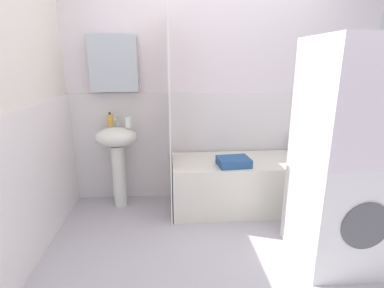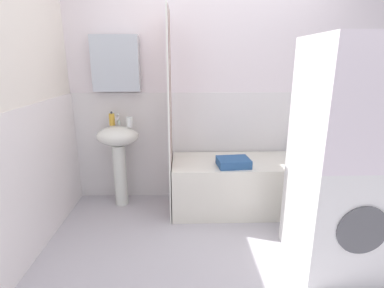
{
  "view_description": "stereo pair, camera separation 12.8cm",
  "coord_description": "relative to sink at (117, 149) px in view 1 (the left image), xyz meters",
  "views": [
    {
      "loc": [
        -0.47,
        -1.98,
        1.54
      ],
      "look_at": [
        -0.25,
        0.87,
        0.73
      ],
      "focal_mm": 27.74,
      "sensor_mm": 36.0,
      "label": 1
    },
    {
      "loc": [
        -0.34,
        -1.99,
        1.54
      ],
      "look_at": [
        -0.25,
        0.87,
        0.73
      ],
      "focal_mm": 27.74,
      "sensor_mm": 36.0,
      "label": 2
    }
  ],
  "objects": [
    {
      "name": "toothbrush_cup",
      "position": [
        0.13,
        -0.01,
        0.28
      ],
      "size": [
        0.06,
        0.06,
        0.1
      ],
      "primitive_type": "cylinder",
      "color": "white",
      "rests_on": "sink"
    },
    {
      "name": "shower_curtain",
      "position": [
        0.56,
        -0.13,
        0.36
      ],
      "size": [
        0.01,
        0.64,
        2.0
      ],
      "color": "white",
      "rests_on": "ground_plane"
    },
    {
      "name": "bathtub",
      "position": [
        1.35,
        -0.13,
        -0.37
      ],
      "size": [
        1.55,
        0.64,
        0.53
      ],
      "primitive_type": "cube",
      "color": "silver",
      "rests_on": "ground_plane"
    },
    {
      "name": "soap_dispenser",
      "position": [
        -0.06,
        0.08,
        0.3
      ],
      "size": [
        0.06,
        0.06,
        0.15
      ],
      "color": "gold",
      "rests_on": "sink"
    },
    {
      "name": "washer_dryer_stack",
      "position": [
        1.85,
        -1.02,
        0.21
      ],
      "size": [
        0.63,
        0.65,
        1.7
      ],
      "color": "white",
      "rests_on": "ground_plane"
    },
    {
      "name": "lotion_bottle",
      "position": [
        2.03,
        0.12,
        -0.01
      ],
      "size": [
        0.04,
        0.04,
        0.21
      ],
      "color": "white",
      "rests_on": "bathtub"
    },
    {
      "name": "wall_left_tiled",
      "position": [
        -0.54,
        -0.69,
        0.48
      ],
      "size": [
        0.07,
        1.81,
        2.4
      ],
      "color": "silver",
      "rests_on": "ground_plane"
    },
    {
      "name": "faucet",
      "position": [
        0.0,
        0.08,
        0.29
      ],
      "size": [
        0.03,
        0.12,
        0.12
      ],
      "color": "silver",
      "rests_on": "sink"
    },
    {
      "name": "sink",
      "position": [
        0.0,
        0.0,
        0.0
      ],
      "size": [
        0.44,
        0.34,
        0.87
      ],
      "color": "silver",
      "rests_on": "ground_plane"
    },
    {
      "name": "body_wash_bottle",
      "position": [
        1.92,
        0.11,
        -0.03
      ],
      "size": [
        0.04,
        0.04,
        0.17
      ],
      "color": "#264FA1",
      "rests_on": "bathtub"
    },
    {
      "name": "ground_plane",
      "position": [
        1.03,
        -1.03,
        -0.66
      ],
      "size": [
        4.8,
        5.6,
        0.04
      ],
      "primitive_type": "cube",
      "color": "#B9B4BC"
    },
    {
      "name": "wall_back_tiled",
      "position": [
        0.97,
        0.23,
        0.5
      ],
      "size": [
        3.6,
        0.18,
        2.4
      ],
      "color": "white",
      "rests_on": "ground_plane"
    },
    {
      "name": "towel_folded",
      "position": [
        1.18,
        -0.29,
        -0.07
      ],
      "size": [
        0.33,
        0.27,
        0.08
      ],
      "primitive_type": "cube",
      "rotation": [
        0.0,
        0.0,
        0.1
      ],
      "color": "#2C5389",
      "rests_on": "bathtub"
    }
  ]
}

